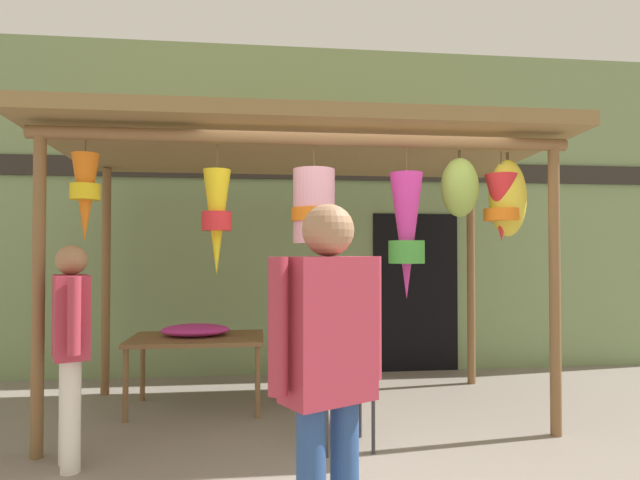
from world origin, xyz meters
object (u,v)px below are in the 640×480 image
object	(u,v)px
wicker_basket_by_table	(313,390)
shopper_by_bananas	(71,337)
display_table	(197,344)
folding_chair	(342,379)
vendor_in_orange	(328,362)
flower_heap_on_table	(197,330)

from	to	relation	value
wicker_basket_by_table	shopper_by_bananas	xyz separation A→B (m)	(-1.86, -1.37, 0.78)
wicker_basket_by_table	display_table	bearing A→B (deg)	-177.34
display_table	shopper_by_bananas	xyz separation A→B (m)	(-0.73, -1.32, 0.29)
folding_chair	shopper_by_bananas	size ratio (longest dim) A/B	0.54
wicker_basket_by_table	vendor_in_orange	size ratio (longest dim) A/B	0.27
display_table	shopper_by_bananas	size ratio (longest dim) A/B	0.81
flower_heap_on_table	vendor_in_orange	bearing A→B (deg)	-72.88
flower_heap_on_table	folding_chair	distance (m)	1.70
display_table	folding_chair	size ratio (longest dim) A/B	1.51
display_table	wicker_basket_by_table	bearing A→B (deg)	2.66
folding_chair	display_table	bearing A→B (deg)	139.25
flower_heap_on_table	folding_chair	xyz separation A→B (m)	(1.26, -1.12, -0.25)
vendor_in_orange	display_table	bearing A→B (deg)	107.17
vendor_in_orange	shopper_by_bananas	size ratio (longest dim) A/B	1.11
display_table	vendor_in_orange	bearing A→B (deg)	-72.83
display_table	vendor_in_orange	xyz separation A→B (m)	(0.90, -2.90, 0.40)
folding_chair	shopper_by_bananas	xyz separation A→B (m)	(-1.97, -0.25, 0.41)
flower_heap_on_table	wicker_basket_by_table	size ratio (longest dim) A/B	1.44
vendor_in_orange	folding_chair	bearing A→B (deg)	79.17
folding_chair	flower_heap_on_table	bearing A→B (deg)	138.34
display_table	flower_heap_on_table	distance (m)	0.13
folding_chair	vendor_in_orange	distance (m)	1.93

